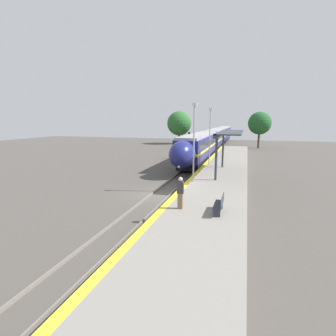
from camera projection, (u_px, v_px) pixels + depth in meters
The scene contains 13 objects.
ground_plane at pixel (162, 195), 20.30m from camera, with size 120.00×120.00×0.00m, color #4C4742.
rail_left at pixel (153, 193), 20.49m from camera, with size 0.08×90.00×0.15m, color slate.
rail_right at pixel (170, 195), 20.08m from camera, with size 0.08×90.00×0.15m, color slate.
train at pixel (215, 138), 52.22m from camera, with size 2.76×58.71×3.87m.
platform_right at pixel (213, 193), 19.09m from camera, with size 4.71×64.00×0.88m.
platform_bench at pixel (220, 204), 13.79m from camera, with size 0.44×1.77×0.89m.
person_waiting at pixel (180, 192), 14.37m from camera, with size 0.36×0.23×1.79m.
railway_signal at pixel (189, 142), 39.01m from camera, with size 0.28×0.28×3.94m.
lamppost_near at pixel (194, 138), 20.32m from camera, with size 0.36×0.20×6.13m.
lamppost_mid at pixel (210, 133), 28.92m from camera, with size 0.36×0.20×6.13m.
station_canopy at pixel (227, 135), 23.55m from camera, with size 2.02×9.20×3.82m.
background_tree_left at pixel (179, 123), 62.86m from camera, with size 5.76×5.76×7.77m.
background_tree_right at pixel (260, 123), 52.86m from camera, with size 4.58×4.58×7.35m.
Camera 1 is at (6.11, -18.62, 5.72)m, focal length 28.00 mm.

